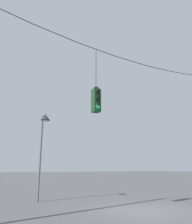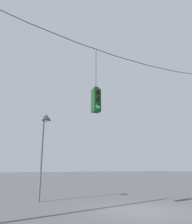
% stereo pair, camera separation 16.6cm
% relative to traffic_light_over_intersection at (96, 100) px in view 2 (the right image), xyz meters
% --- Properties ---
extents(ground_plane, '(200.00, 200.00, 0.00)m').
position_rel_traffic_light_over_intersection_xyz_m(ground_plane, '(2.26, -0.21, -4.83)').
color(ground_plane, '#4C4C4F').
extents(span_wire, '(15.27, 0.03, 0.77)m').
position_rel_traffic_light_over_intersection_xyz_m(span_wire, '(2.26, 0.00, 2.78)').
color(span_wire, black).
extents(traffic_light_over_intersection, '(0.34, 0.58, 3.16)m').
position_rel_traffic_light_over_intersection_xyz_m(traffic_light_over_intersection, '(0.00, 0.00, 0.00)').
color(traffic_light_over_intersection, '#143819').
extents(street_lamp, '(0.54, 0.93, 4.89)m').
position_rel_traffic_light_over_intersection_xyz_m(street_lamp, '(-1.14, 4.18, -1.02)').
color(street_lamp, '#515156').
rests_on(street_lamp, ground_plane).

